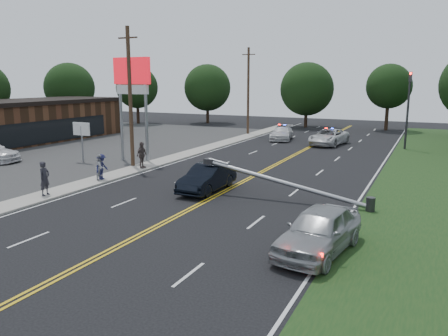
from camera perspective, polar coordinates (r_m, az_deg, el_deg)
The scene contains 23 objects.
ground at distance 18.27m, azimuth -11.59°, elevation -8.95°, with size 120.00×120.00×0.00m, color black.
parking_lot at distance 39.06m, azimuth -26.32°, elevation 0.94°, with size 25.00×60.00×0.01m, color #2D2D2D.
sidewalk at distance 30.85m, azimuth -12.86°, elevation -0.55°, with size 1.80×70.00×0.12m, color #9B968C.
centerline_yellow at distance 26.54m, azimuth 1.53°, elevation -2.29°, with size 0.36×80.00×0.00m, color gold.
pylon_sign at distance 34.66m, azimuth -11.90°, elevation 10.66°, with size 3.20×0.35×8.00m.
small_sign at distance 35.64m, azimuth -18.11°, elevation 4.45°, with size 1.60×0.14×3.10m.
traffic_signal at distance 43.65m, azimuth 22.93°, elevation 7.75°, with size 0.28×0.41×7.05m.
fallen_streetlight at distance 23.09m, azimuth 9.01°, elevation -2.19°, with size 9.36×0.44×1.91m.
utility_pole_mid at distance 32.30m, azimuth -12.16°, elevation 9.00°, with size 1.60×0.28×10.00m.
utility_pole_far at distance 51.49m, azimuth 3.18°, elevation 10.01°, with size 1.60×0.28×10.00m.
tree_3 at distance 63.42m, azimuth -19.52°, elevation 9.85°, with size 6.63×6.63×8.65m.
tree_4 at distance 66.31m, azimuth -11.30°, elevation 10.29°, with size 6.11×6.11×8.36m.
tree_5 at distance 65.79m, azimuth -2.18°, elevation 10.44°, with size 6.87×6.87×8.68m.
tree_6 at distance 60.78m, azimuth 10.77°, elevation 10.09°, with size 7.14×7.14×8.72m.
tree_7 at distance 59.80m, azimuth 20.74°, elevation 9.95°, with size 5.62×5.62×8.39m.
crashed_sedan at distance 25.15m, azimuth -2.20°, elevation -1.29°, with size 1.63×4.67×1.54m, color black.
waiting_sedan at distance 16.60m, azimuth 12.31°, elevation -7.96°, with size 2.01×4.99×1.70m, color #96999D.
emergency_a at distance 44.53m, azimuth 13.53°, elevation 3.96°, with size 2.61×5.65×1.57m, color silver.
emergency_b at distance 47.35m, azimuth 7.56°, elevation 4.54°, with size 2.08×5.11×1.48m, color silver.
bystander_a at distance 25.62m, azimuth -22.38°, elevation -1.26°, with size 0.68×0.45×1.86m, color #25242B.
bystander_b at distance 28.54m, azimuth -15.79°, elevation 0.13°, with size 0.79×0.61×1.62m, color #A8A8AD.
bystander_c at distance 28.59m, azimuth -15.70°, elevation 0.16°, with size 1.04×0.60×1.62m, color #1A1D42.
bystander_d at distance 31.62m, azimuth -10.70°, elevation 1.68°, with size 1.11×0.46×1.89m, color #554744.
Camera 1 is at (10.54, -13.55, 6.26)m, focal length 35.00 mm.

